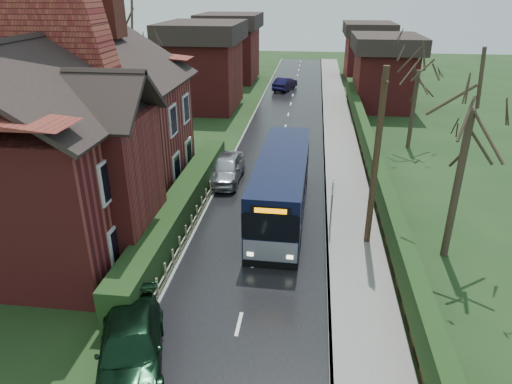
# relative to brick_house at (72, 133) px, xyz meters

# --- Properties ---
(ground) EXTENTS (140.00, 140.00, 0.00)m
(ground) POSITION_rel_brick_house_xyz_m (8.73, -4.78, -4.38)
(ground) COLOR #253F1B
(ground) RESTS_ON ground
(road) EXTENTS (6.00, 100.00, 0.02)m
(road) POSITION_rel_brick_house_xyz_m (8.73, 5.22, -4.37)
(road) COLOR black
(road) RESTS_ON ground
(pavement) EXTENTS (2.50, 100.00, 0.14)m
(pavement) POSITION_rel_brick_house_xyz_m (12.98, 5.22, -4.31)
(pavement) COLOR slate
(pavement) RESTS_ON ground
(kerb_right) EXTENTS (0.12, 100.00, 0.14)m
(kerb_right) POSITION_rel_brick_house_xyz_m (11.78, 5.22, -4.31)
(kerb_right) COLOR gray
(kerb_right) RESTS_ON ground
(kerb_left) EXTENTS (0.12, 100.00, 0.10)m
(kerb_left) POSITION_rel_brick_house_xyz_m (5.68, 5.22, -4.33)
(kerb_left) COLOR gray
(kerb_left) RESTS_ON ground
(front_hedge) EXTENTS (1.20, 16.00, 1.60)m
(front_hedge) POSITION_rel_brick_house_xyz_m (4.83, 0.22, -3.58)
(front_hedge) COLOR #1C3313
(front_hedge) RESTS_ON ground
(picket_fence) EXTENTS (0.10, 16.00, 0.90)m
(picket_fence) POSITION_rel_brick_house_xyz_m (5.58, 0.22, -3.93)
(picket_fence) COLOR #9B8769
(picket_fence) RESTS_ON ground
(right_wall_hedge) EXTENTS (0.60, 50.00, 1.80)m
(right_wall_hedge) POSITION_rel_brick_house_xyz_m (14.53, 5.22, -3.36)
(right_wall_hedge) COLOR maroon
(right_wall_hedge) RESTS_ON ground
(brick_house) EXTENTS (9.30, 14.60, 10.30)m
(brick_house) POSITION_rel_brick_house_xyz_m (0.00, 0.00, 0.00)
(brick_house) COLOR maroon
(brick_house) RESTS_ON ground
(bus) EXTENTS (2.47, 10.09, 3.05)m
(bus) POSITION_rel_brick_house_xyz_m (9.53, 1.65, -2.86)
(bus) COLOR black
(bus) RESTS_ON ground
(car_silver) EXTENTS (1.86, 4.52, 1.53)m
(car_silver) POSITION_rel_brick_house_xyz_m (6.00, 5.59, -3.61)
(car_silver) COLOR #B6B5BB
(car_silver) RESTS_ON ground
(car_green) EXTENTS (3.24, 5.03, 1.36)m
(car_green) POSITION_rel_brick_house_xyz_m (5.83, -8.94, -3.70)
(car_green) COLOR black
(car_green) RESTS_ON ground
(car_distant) EXTENTS (2.62, 4.45, 1.39)m
(car_distant) POSITION_rel_brick_house_xyz_m (7.71, 31.82, -3.68)
(car_distant) COLOR black
(car_distant) RESTS_ON ground
(bus_stop_sign) EXTENTS (0.08, 0.40, 2.65)m
(bus_stop_sign) POSITION_rel_brick_house_xyz_m (11.93, 0.11, -2.63)
(bus_stop_sign) COLOR slate
(bus_stop_sign) RESTS_ON ground
(telegraph_pole) EXTENTS (0.27, 1.00, 7.74)m
(telegraph_pole) POSITION_rel_brick_house_xyz_m (13.53, -0.78, -0.46)
(telegraph_pole) COLOR #2F2214
(telegraph_pole) RESTS_ON ground
(tree_right_near) EXTENTS (4.17, 4.17, 9.00)m
(tree_right_near) POSITION_rel_brick_house_xyz_m (16.72, -1.34, 2.35)
(tree_right_near) COLOR #33291E
(tree_right_near) RESTS_ON ground
(tree_right_far) EXTENTS (3.99, 3.99, 7.71)m
(tree_right_far) POSITION_rel_brick_house_xyz_m (17.73, 13.19, 1.38)
(tree_right_far) COLOR #32271D
(tree_right_far) RESTS_ON ground
(tree_house_side) EXTENTS (4.68, 4.68, 10.64)m
(tree_house_side) POSITION_rel_brick_house_xyz_m (-1.59, 13.22, 3.58)
(tree_house_side) COLOR #3B2D23
(tree_house_side) RESTS_ON ground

